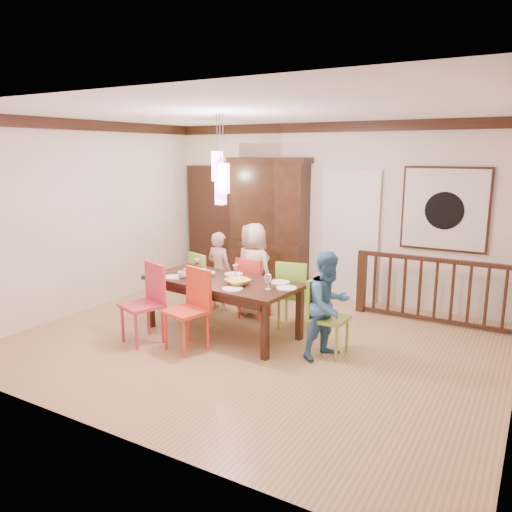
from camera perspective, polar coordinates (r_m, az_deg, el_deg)
The scene contains 36 objects.
floor at distance 6.59m, azimuth -0.00°, elevation -9.83°, with size 6.00×6.00×0.00m, color #9D784C.
ceiling at distance 6.14m, azimuth -0.00°, elevation 16.19°, with size 6.00×6.00×0.00m, color white.
wall_back at distance 8.44m, azimuth 8.58°, elevation 5.03°, with size 6.00×6.00×0.00m, color beige.
wall_left at distance 8.12m, azimuth -18.69°, elevation 4.27°, with size 5.00×5.00×0.00m, color beige.
crown_molding at distance 6.13m, azimuth -0.00°, elevation 15.45°, with size 6.00×5.00×0.16m, color black, non-canonical shape.
panel_door at distance 9.59m, azimuth -5.07°, elevation 3.51°, with size 1.04×0.07×2.24m, color black.
white_doorway at distance 8.34m, azimuth 10.64°, elevation 2.10°, with size 0.97×0.05×2.22m, color silver.
painting at distance 7.91m, azimuth 20.76°, elevation 5.02°, with size 1.25×0.06×1.25m.
pendant_cluster at distance 6.50m, azimuth -4.07°, elevation 8.92°, with size 0.27×0.21×1.14m.
dining_table at distance 6.73m, azimuth -3.89°, elevation -3.41°, with size 2.19×1.15×0.75m.
chair_far_left at distance 7.76m, azimuth -5.58°, elevation -2.41°, with size 0.53×0.53×0.93m.
chair_far_mid at distance 7.38m, azimuth -0.12°, elevation -3.11°, with size 0.42×0.42×0.92m.
chair_far_right at distance 7.01m, azimuth 4.46°, elevation -3.75°, with size 0.50×0.50×0.97m.
chair_near_left at distance 6.57m, azimuth -12.98°, elevation -4.80°, with size 0.59×0.59×1.03m.
chair_near_mid at distance 6.25m, azimuth -8.01°, elevation -5.54°, with size 0.56×0.56×1.01m.
chair_end_right at distance 6.12m, azimuth 8.39°, elevation -6.35°, with size 0.44×0.44×0.94m.
china_hutch at distance 8.74m, azimuth 1.49°, elevation 3.55°, with size 1.48×0.46×2.34m.
balustrade at distance 7.60m, azimuth 19.85°, elevation -3.62°, with size 2.31×0.12×0.96m.
person_far_left at distance 7.77m, azimuth -4.19°, elevation -1.71°, with size 0.45×0.29×1.23m, color beige.
person_far_mid at distance 7.49m, azimuth -0.31°, elevation -1.54°, with size 0.68×0.45×1.40m, color beige.
person_end_right at distance 6.01m, azimuth 8.28°, elevation -5.58°, with size 0.63×0.49×1.30m, color teal.
serving_bowl at distance 6.43m, azimuth -2.11°, elevation -2.99°, with size 0.31×0.31×0.08m, color yellow.
small_bowl at distance 6.92m, azimuth -5.39°, elevation -2.06°, with size 0.17×0.17×0.05m, color white.
cup_left at distance 6.84m, azimuth -8.44°, elevation -2.13°, with size 0.12×0.12×0.10m, color silver.
cup_right at distance 6.53m, azimuth 1.36°, elevation -2.69°, with size 0.10×0.10×0.09m, color silver.
plate_far_left at distance 7.30m, azimuth -7.28°, elevation -1.52°, with size 0.26×0.26×0.01m, color white.
plate_far_mid at distance 6.97m, azimuth -2.56°, elevation -2.08°, with size 0.26×0.26×0.01m, color white.
plate_far_right at distance 6.54m, azimuth 2.78°, elevation -3.02°, with size 0.26×0.26×0.01m, color white.
plate_near_left at distance 6.89m, azimuth -9.53°, elevation -2.40°, with size 0.26×0.26×0.01m, color white.
plate_near_mid at distance 6.22m, azimuth -2.72°, elevation -3.80°, with size 0.26×0.26×0.01m, color white.
plate_end_right at distance 6.28m, azimuth 3.49°, elevation -3.68°, with size 0.26×0.26×0.01m, color white.
wine_glass_a at distance 7.16m, azimuth -6.75°, elevation -1.06°, with size 0.08×0.08×0.19m, color #590C19, non-canonical shape.
wine_glass_b at distance 6.75m, azimuth -2.37°, elevation -1.79°, with size 0.08×0.08×0.19m, color silver, non-canonical shape.
wine_glass_c at distance 6.56m, azimuth -5.99°, elevation -2.24°, with size 0.08×0.08×0.19m, color #590C19, non-canonical shape.
wine_glass_d at distance 6.22m, azimuth 1.39°, elevation -2.98°, with size 0.08×0.08×0.19m, color silver, non-canonical shape.
napkin at distance 6.48m, azimuth -6.47°, elevation -3.23°, with size 0.18×0.14×0.01m, color #D83359.
Camera 1 is at (3.07, -5.30, 2.44)m, focal length 35.00 mm.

